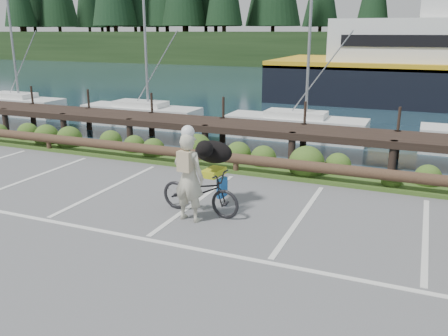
{
  "coord_description": "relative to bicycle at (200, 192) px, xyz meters",
  "views": [
    {
      "loc": [
        4.87,
        -7.83,
        4.01
      ],
      "look_at": [
        0.94,
        1.47,
        1.1
      ],
      "focal_mm": 38.0,
      "sensor_mm": 36.0,
      "label": 1
    }
  ],
  "objects": [
    {
      "name": "vegetation_strip",
      "position": [
        -0.41,
        3.97,
        -0.47
      ],
      "size": [
        34.0,
        1.6,
        0.1
      ],
      "primitive_type": "cube",
      "color": "#3D5B21",
      "rests_on": "ground"
    },
    {
      "name": "log_rail",
      "position": [
        -0.41,
        3.27,
        -0.52
      ],
      "size": [
        32.0,
        0.3,
        0.6
      ],
      "primitive_type": null,
      "color": "#443021",
      "rests_on": "ground"
    },
    {
      "name": "dog",
      "position": [
        0.06,
        0.63,
        0.79
      ],
      "size": [
        0.54,
        0.97,
        0.54
      ],
      "primitive_type": "ellipsoid",
      "rotation": [
        0.0,
        0.0,
        1.48
      ],
      "color": "black",
      "rests_on": "bicycle"
    },
    {
      "name": "cyclist",
      "position": [
        -0.04,
        -0.46,
        0.46
      ],
      "size": [
        0.76,
        0.53,
        1.97
      ],
      "primitive_type": "imported",
      "rotation": [
        0.0,
        0.0,
        3.05
      ],
      "color": "#BBB79E",
      "rests_on": "ground"
    },
    {
      "name": "ground",
      "position": [
        -0.41,
        -1.33,
        -0.52
      ],
      "size": [
        72.0,
        72.0,
        0.0
      ],
      "primitive_type": "plane",
      "color": "#57585A"
    },
    {
      "name": "bicycle",
      "position": [
        0.0,
        0.0,
        0.0
      ],
      "size": [
        2.03,
        0.86,
        1.04
      ],
      "primitive_type": "imported",
      "rotation": [
        0.0,
        0.0,
        1.48
      ],
      "color": "black",
      "rests_on": "ground"
    },
    {
      "name": "harbor_backdrop",
      "position": [
        -0.01,
        77.13,
        -0.52
      ],
      "size": [
        170.0,
        160.0,
        30.0
      ],
      "color": "#182D3A",
      "rests_on": "ground"
    }
  ]
}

